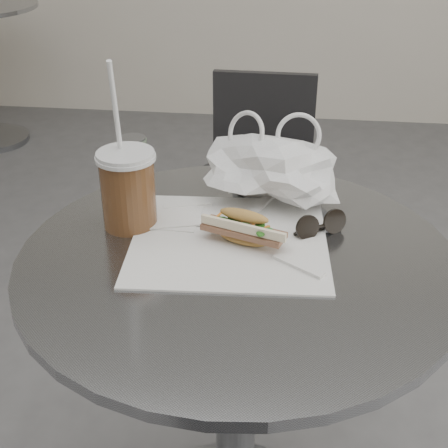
# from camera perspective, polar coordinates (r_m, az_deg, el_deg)

# --- Properties ---
(cafe_table) EXTENTS (0.76, 0.76, 0.74)m
(cafe_table) POSITION_cam_1_polar(r_m,az_deg,el_deg) (1.24, 1.12, -13.53)
(cafe_table) COLOR slate
(cafe_table) RESTS_ON ground
(chair_far) EXTENTS (0.41, 0.42, 0.78)m
(chair_far) POSITION_cam_1_polar(r_m,az_deg,el_deg) (2.00, 3.01, 0.57)
(chair_far) COLOR #2D2D2F
(chair_far) RESTS_ON ground
(sandwich_paper) EXTENTS (0.36, 0.35, 0.00)m
(sandwich_paper) POSITION_cam_1_polar(r_m,az_deg,el_deg) (1.11, 0.48, -1.44)
(sandwich_paper) COLOR white
(sandwich_paper) RESTS_ON cafe_table
(banh_mi) EXTENTS (0.20, 0.13, 0.06)m
(banh_mi) POSITION_cam_1_polar(r_m,az_deg,el_deg) (1.09, 1.81, -0.37)
(banh_mi) COLOR #B78445
(banh_mi) RESTS_ON sandwich_paper
(iced_coffee) EXTENTS (0.11, 0.11, 0.31)m
(iced_coffee) POSITION_cam_1_polar(r_m,az_deg,el_deg) (1.14, -8.78, 3.28)
(iced_coffee) COLOR brown
(iced_coffee) RESTS_ON cafe_table
(sunglasses) EXTENTS (0.10, 0.07, 0.05)m
(sunglasses) POSITION_cam_1_polar(r_m,az_deg,el_deg) (1.14, 8.80, -0.17)
(sunglasses) COLOR black
(sunglasses) RESTS_ON cafe_table
(plastic_bag) EXTENTS (0.30, 0.26, 0.13)m
(plastic_bag) POSITION_cam_1_polar(r_m,az_deg,el_deg) (1.23, 4.24, 4.92)
(plastic_bag) COLOR white
(plastic_bag) RESTS_ON cafe_table
(napkin_stack) EXTENTS (0.13, 0.13, 0.01)m
(napkin_stack) POSITION_cam_1_polar(r_m,az_deg,el_deg) (1.19, -4.97, 0.81)
(napkin_stack) COLOR white
(napkin_stack) RESTS_ON cafe_table
(drink_can) EXTENTS (0.06, 0.06, 0.11)m
(drink_can) POSITION_cam_1_polar(r_m,az_deg,el_deg) (1.30, -8.23, 5.55)
(drink_can) COLOR #67A15E
(drink_can) RESTS_ON cafe_table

